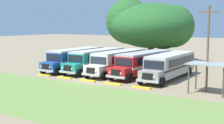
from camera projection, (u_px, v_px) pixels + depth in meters
ground_plane at (91, 80)px, 34.11m from camera, size 220.00×220.00×0.00m
foreground_grass_strip at (37, 94)px, 27.57m from camera, size 80.00×11.45×0.01m
parked_bus_slot_0 at (75, 58)px, 41.77m from camera, size 3.06×10.89×2.82m
parked_bus_slot_1 at (97, 59)px, 40.41m from camera, size 2.71×10.84×2.82m
parked_bus_slot_2 at (119, 61)px, 38.59m from camera, size 2.72×10.85×2.82m
parked_bus_slot_3 at (144, 62)px, 36.99m from camera, size 3.17×10.91×2.82m
parked_bus_slot_4 at (170, 65)px, 34.92m from camera, size 2.93×10.87×2.82m
curb_wheelstop_0 at (44, 75)px, 37.16m from camera, size 2.00×0.36×0.15m
curb_wheelstop_1 at (65, 78)px, 35.33m from camera, size 2.00×0.36×0.15m
curb_wheelstop_2 at (87, 81)px, 33.50m from camera, size 2.00×0.36×0.15m
curb_wheelstop_3 at (113, 84)px, 31.67m from camera, size 2.00×0.36×0.15m
curb_wheelstop_4 at (142, 87)px, 29.84m from camera, size 2.00×0.36×0.15m
broad_shade_tree at (152, 25)px, 49.19m from camera, size 13.70×14.26×10.19m
utility_pole at (208, 46)px, 28.03m from camera, size 1.80×0.20×7.81m
waiting_shelter at (209, 66)px, 27.39m from camera, size 3.60×2.60×2.72m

